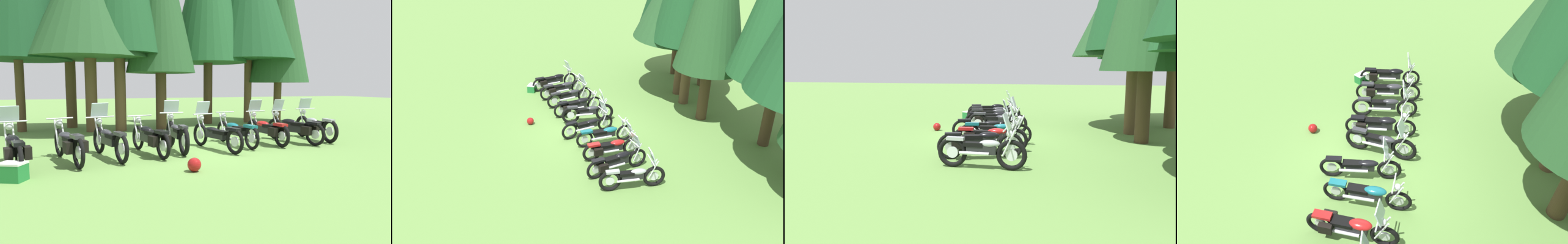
% 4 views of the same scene
% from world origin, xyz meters
% --- Properties ---
extents(ground_plane, '(80.00, 80.00, 0.00)m').
position_xyz_m(ground_plane, '(0.00, 0.00, 0.00)').
color(ground_plane, '#608C42').
extents(motorcycle_0, '(1.02, 2.30, 1.35)m').
position_xyz_m(motorcycle_0, '(-4.51, -0.79, 0.47)').
color(motorcycle_0, black).
rests_on(motorcycle_0, ground_plane).
extents(motorcycle_1, '(0.97, 2.31, 1.02)m').
position_xyz_m(motorcycle_1, '(-3.40, -0.55, 0.46)').
color(motorcycle_1, black).
rests_on(motorcycle_1, ground_plane).
extents(motorcycle_2, '(0.91, 2.21, 1.37)m').
position_xyz_m(motorcycle_2, '(-2.45, -0.30, 0.47)').
color(motorcycle_2, black).
rests_on(motorcycle_2, ground_plane).
extents(motorcycle_3, '(0.93, 2.24, 1.00)m').
position_xyz_m(motorcycle_3, '(-1.38, -0.19, 0.46)').
color(motorcycle_3, black).
rests_on(motorcycle_3, ground_plane).
extents(motorcycle_4, '(0.70, 2.24, 1.40)m').
position_xyz_m(motorcycle_4, '(-0.57, 0.14, 0.47)').
color(motorcycle_4, black).
rests_on(motorcycle_4, ground_plane).
extents(motorcycle_5, '(0.86, 2.23, 1.35)m').
position_xyz_m(motorcycle_5, '(0.53, -0.07, 0.45)').
color(motorcycle_5, black).
rests_on(motorcycle_5, ground_plane).
extents(motorcycle_6, '(0.66, 2.31, 0.99)m').
position_xyz_m(motorcycle_6, '(1.38, 0.40, 0.44)').
color(motorcycle_6, black).
rests_on(motorcycle_6, ground_plane).
extents(motorcycle_7, '(0.74, 2.24, 1.36)m').
position_xyz_m(motorcycle_7, '(2.43, 0.37, 0.46)').
color(motorcycle_7, black).
rests_on(motorcycle_7, ground_plane).
extents(motorcycle_8, '(0.90, 2.29, 1.36)m').
position_xyz_m(motorcycle_8, '(3.40, 0.30, 0.48)').
color(motorcycle_8, black).
rests_on(motorcycle_8, ground_plane).
extents(motorcycle_9, '(0.76, 2.24, 1.39)m').
position_xyz_m(motorcycle_9, '(4.39, 0.58, 0.47)').
color(motorcycle_9, black).
rests_on(motorcycle_9, ground_plane).
extents(pine_tree_7, '(2.98, 2.98, 9.16)m').
position_xyz_m(pine_tree_7, '(6.24, 5.97, 5.54)').
color(pine_tree_7, '#4C3823').
rests_on(pine_tree_7, ground_plane).
extents(picnic_cooler, '(0.58, 0.53, 0.37)m').
position_xyz_m(picnic_cooler, '(-4.37, -1.91, 0.18)').
color(picnic_cooler, '#1E7233').
rests_on(picnic_cooler, ground_plane).
extents(dropped_helmet, '(0.30, 0.30, 0.30)m').
position_xyz_m(dropped_helmet, '(-0.85, -2.30, 0.15)').
color(dropped_helmet, maroon).
rests_on(dropped_helmet, ground_plane).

